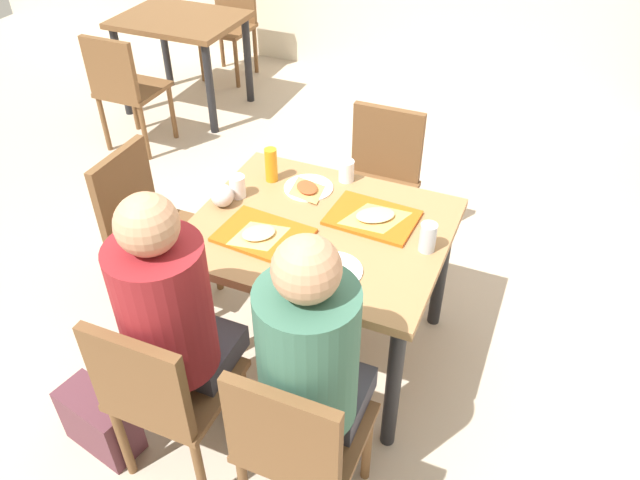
{
  "coord_description": "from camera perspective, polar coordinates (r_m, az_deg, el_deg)",
  "views": [
    {
      "loc": [
        0.79,
        -1.88,
        2.26
      ],
      "look_at": [
        0.0,
        0.0,
        0.65
      ],
      "focal_mm": 34.72,
      "sensor_mm": 36.0,
      "label": 1
    }
  ],
  "objects": [
    {
      "name": "plastic_cup_c",
      "position": [
        2.73,
        -7.61,
        4.92
      ],
      "size": [
        0.07,
        0.07,
        0.1
      ],
      "primitive_type": "cylinder",
      "color": "white",
      "rests_on": "main_table"
    },
    {
      "name": "chair_near_right",
      "position": [
        2.13,
        -2.2,
        -18.0
      ],
      "size": [
        0.4,
        0.4,
        0.84
      ],
      "color": "brown",
      "rests_on": "ground_plane"
    },
    {
      "name": "handbag",
      "position": [
        2.75,
        -19.6,
        -15.42
      ],
      "size": [
        0.35,
        0.22,
        0.28
      ],
      "primitive_type": "cube",
      "rotation": [
        0.0,
        0.0,
        -0.2
      ],
      "color": "#592D38",
      "rests_on": "ground_plane"
    },
    {
      "name": "paper_plate_near_edge",
      "position": [
        2.33,
        1.27,
        -2.82
      ],
      "size": [
        0.22,
        0.22,
        0.01
      ],
      "primitive_type": "cylinder",
      "color": "white",
      "rests_on": "main_table"
    },
    {
      "name": "chair_left_end",
      "position": [
        3.09,
        -15.71,
        1.7
      ],
      "size": [
        0.4,
        0.4,
        0.84
      ],
      "color": "brown",
      "rests_on": "ground_plane"
    },
    {
      "name": "paper_plate_center",
      "position": [
        2.78,
        -1.07,
        4.84
      ],
      "size": [
        0.22,
        0.22,
        0.01
      ],
      "primitive_type": "cylinder",
      "color": "white",
      "rests_on": "main_table"
    },
    {
      "name": "background_chair_near",
      "position": [
        4.51,
        -17.63,
        13.44
      ],
      "size": [
        0.4,
        0.4,
        0.84
      ],
      "color": "brown",
      "rests_on": "ground_plane"
    },
    {
      "name": "person_in_brown_jacket",
      "position": [
        2.01,
        -0.67,
        -11.03
      ],
      "size": [
        0.32,
        0.42,
        1.25
      ],
      "color": "#383842",
      "rests_on": "ground_plane"
    },
    {
      "name": "pizza_slice_a",
      "position": [
        2.48,
        -5.68,
        0.54
      ],
      "size": [
        0.24,
        0.24,
        0.02
      ],
      "color": "#DBAD60",
      "rests_on": "tray_red_near"
    },
    {
      "name": "pizza_slice_b",
      "position": [
        2.57,
        5.11,
        2.19
      ],
      "size": [
        0.28,
        0.26,
        0.02
      ],
      "color": "tan",
      "rests_on": "tray_red_far"
    },
    {
      "name": "main_table",
      "position": [
        2.61,
        0.0,
        -0.42
      ],
      "size": [
        1.05,
        0.87,
        0.72
      ],
      "color": "#9E7247",
      "rests_on": "ground_plane"
    },
    {
      "name": "person_in_red",
      "position": [
        2.2,
        -13.33,
        -6.73
      ],
      "size": [
        0.32,
        0.42,
        1.25
      ],
      "color": "#383842",
      "rests_on": "ground_plane"
    },
    {
      "name": "plastic_cup_b",
      "position": [
        2.25,
        -3.05,
        -3.09
      ],
      "size": [
        0.07,
        0.07,
        0.1
      ],
      "primitive_type": "cylinder",
      "color": "white",
      "rests_on": "main_table"
    },
    {
      "name": "background_chair_far",
      "position": [
        5.63,
        -8.24,
        19.6
      ],
      "size": [
        0.4,
        0.4,
        0.84
      ],
      "color": "brown",
      "rests_on": "ground_plane"
    },
    {
      "name": "background_table",
      "position": [
        5.01,
        -12.67,
        18.1
      ],
      "size": [
        0.9,
        0.7,
        0.72
      ],
      "color": "brown",
      "rests_on": "ground_plane"
    },
    {
      "name": "tray_red_near",
      "position": [
        2.5,
        -5.23,
        0.46
      ],
      "size": [
        0.38,
        0.29,
        0.02
      ],
      "primitive_type": "cube",
      "rotation": [
        0.0,
        0.0,
        -0.08
      ],
      "color": "#D85914",
      "rests_on": "main_table"
    },
    {
      "name": "foil_bundle",
      "position": [
        2.68,
        -9.0,
        4.08
      ],
      "size": [
        0.1,
        0.1,
        0.1
      ],
      "primitive_type": "sphere",
      "color": "silver",
      "rests_on": "main_table"
    },
    {
      "name": "chair_near_left",
      "position": [
        2.31,
        -14.38,
        -13.28
      ],
      "size": [
        0.4,
        0.4,
        0.84
      ],
      "color": "brown",
      "rests_on": "ground_plane"
    },
    {
      "name": "soda_can",
      "position": [
        2.43,
        9.91,
        0.24
      ],
      "size": [
        0.07,
        0.07,
        0.12
      ],
      "primitive_type": "cylinder",
      "color": "#B7BCC6",
      "rests_on": "main_table"
    },
    {
      "name": "chair_far_side",
      "position": [
        3.32,
        5.53,
        5.89
      ],
      "size": [
        0.4,
        0.4,
        0.84
      ],
      "color": "brown",
      "rests_on": "ground_plane"
    },
    {
      "name": "plastic_cup_a",
      "position": [
        2.81,
        2.45,
        6.39
      ],
      "size": [
        0.07,
        0.07,
        0.1
      ],
      "primitive_type": "cylinder",
      "color": "white",
      "rests_on": "main_table"
    },
    {
      "name": "pizza_slice_c",
      "position": [
        2.75,
        -1.21,
        4.77
      ],
      "size": [
        0.21,
        0.21,
        0.02
      ],
      "color": "tan",
      "rests_on": "paper_plate_center"
    },
    {
      "name": "ground_plane",
      "position": [
        3.05,
        0.0,
        -9.79
      ],
      "size": [
        10.0,
        10.0,
        0.02
      ],
      "primitive_type": "cube",
      "color": "#B7A893"
    },
    {
      "name": "condiment_bottle",
      "position": [
        2.81,
        -4.53,
        6.92
      ],
      "size": [
        0.06,
        0.06,
        0.16
      ],
      "primitive_type": "cylinder",
      "color": "orange",
      "rests_on": "main_table"
    },
    {
      "name": "tray_red_far",
      "position": [
        2.59,
        4.85,
        2.06
      ],
      "size": [
        0.37,
        0.28,
        0.02
      ],
      "primitive_type": "cube",
      "rotation": [
        0.0,
        0.0,
        -0.05
      ],
      "color": "#D85914",
      "rests_on": "main_table"
    }
  ]
}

